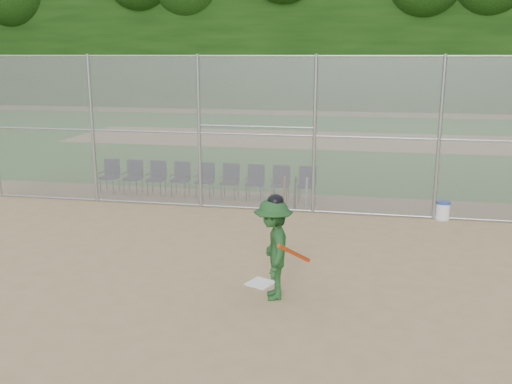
% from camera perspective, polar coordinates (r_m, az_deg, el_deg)
% --- Properties ---
extents(ground, '(100.00, 100.00, 0.00)m').
position_cam_1_polar(ground, '(10.29, -2.73, -9.20)').
color(ground, tan).
rests_on(ground, ground).
extents(grass_strip, '(100.00, 100.00, 0.00)m').
position_cam_1_polar(grass_strip, '(27.59, 6.27, 5.22)').
color(grass_strip, '#276B20').
rests_on(grass_strip, ground).
extents(dirt_patch_far, '(24.00, 24.00, 0.00)m').
position_cam_1_polar(dirt_patch_far, '(27.59, 6.27, 5.22)').
color(dirt_patch_far, tan).
rests_on(dirt_patch_far, ground).
extents(backstop_fence, '(16.09, 0.09, 4.00)m').
position_cam_1_polar(backstop_fence, '(14.52, 1.92, 6.00)').
color(backstop_fence, gray).
rests_on(backstop_fence, ground).
extents(treeline, '(81.00, 60.00, 11.00)m').
position_cam_1_polar(treeline, '(29.34, 6.91, 16.45)').
color(treeline, black).
rests_on(treeline, ground).
extents(home_plate, '(0.56, 0.56, 0.02)m').
position_cam_1_polar(home_plate, '(10.30, 0.47, -9.10)').
color(home_plate, white).
rests_on(home_plate, ground).
extents(batter_at_plate, '(1.08, 1.35, 1.80)m').
position_cam_1_polar(batter_at_plate, '(9.46, 1.73, -5.65)').
color(batter_at_plate, '#1E4B20').
rests_on(batter_at_plate, ground).
extents(water_cooler, '(0.36, 0.36, 0.45)m').
position_cam_1_polar(water_cooler, '(14.85, 18.17, -1.74)').
color(water_cooler, white).
rests_on(water_cooler, ground).
extents(spare_bats, '(0.66, 0.26, 0.85)m').
position_cam_1_polar(spare_bats, '(15.14, 3.93, -0.06)').
color(spare_bats, '#D84C14').
rests_on(spare_bats, ground).
extents(chair_0, '(0.54, 0.52, 0.96)m').
position_cam_1_polar(chair_0, '(17.39, -14.46, 1.53)').
color(chair_0, '#0F143A').
rests_on(chair_0, ground).
extents(chair_1, '(0.54, 0.52, 0.96)m').
position_cam_1_polar(chair_1, '(17.09, -12.24, 1.44)').
color(chair_1, '#0F143A').
rests_on(chair_1, ground).
extents(chair_2, '(0.54, 0.52, 0.96)m').
position_cam_1_polar(chair_2, '(16.81, -9.95, 1.35)').
color(chair_2, '#0F143A').
rests_on(chair_2, ground).
extents(chair_3, '(0.54, 0.52, 0.96)m').
position_cam_1_polar(chair_3, '(16.57, -7.59, 1.26)').
color(chair_3, '#0F143A').
rests_on(chair_3, ground).
extents(chair_4, '(0.54, 0.52, 0.96)m').
position_cam_1_polar(chair_4, '(16.35, -5.16, 1.16)').
color(chair_4, '#0F143A').
rests_on(chair_4, ground).
extents(chair_5, '(0.54, 0.52, 0.96)m').
position_cam_1_polar(chair_5, '(16.16, -2.67, 1.05)').
color(chair_5, '#0F143A').
rests_on(chair_5, ground).
extents(chair_6, '(0.54, 0.52, 0.96)m').
position_cam_1_polar(chair_6, '(16.01, -0.13, 0.94)').
color(chair_6, '#0F143A').
rests_on(chair_6, ground).
extents(chair_7, '(0.54, 0.52, 0.96)m').
position_cam_1_polar(chair_7, '(15.88, 2.46, 0.83)').
color(chair_7, '#0F143A').
rests_on(chair_7, ground).
extents(chair_8, '(0.54, 0.52, 0.96)m').
position_cam_1_polar(chair_8, '(15.79, 5.08, 0.72)').
color(chair_8, '#0F143A').
rests_on(chair_8, ground).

